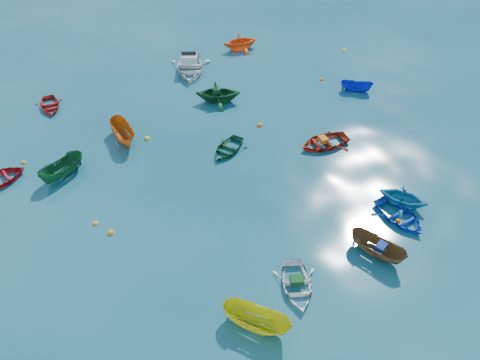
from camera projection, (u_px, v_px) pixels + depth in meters
ground at (288, 243)px, 23.74m from camera, size 160.00×160.00×0.00m
dinghy_white_near at (296, 288)px, 21.75m from camera, size 3.08×3.48×0.60m
sampan_brown_mid at (376, 254)px, 23.22m from camera, size 2.07×3.15×1.14m
dinghy_blue_se at (399, 219)px, 25.00m from camera, size 2.39×3.20×0.64m
sampan_yellow_mid at (257, 326)px, 20.26m from camera, size 2.82×3.23×1.22m
dinghy_green_e at (228, 151)px, 29.37m from camera, size 3.34×3.07×0.57m
dinghy_cyan_se at (401, 205)px, 25.81m from camera, size 3.35×3.45×1.38m
sampan_orange_n at (125, 139)px, 30.24m from camera, size 1.29×3.21×1.23m
dinghy_green_n at (218, 101)px, 33.60m from camera, size 4.04×3.85×1.66m
dinghy_red_ne at (324, 145)px, 29.80m from camera, size 3.51×2.69×0.68m
sampan_blue_far at (356, 91)px, 34.69m from camera, size 2.32×2.20×0.90m
dinghy_red_far at (50, 108)px, 32.99m from camera, size 2.15×2.84×0.55m
dinghy_orange_far at (241, 49)px, 39.71m from camera, size 3.31×2.95×1.58m
sampan_green_far at (64, 176)px, 27.61m from camera, size 3.19×2.28×1.16m
motorboat_white at (190, 71)px, 36.93m from camera, size 4.86×5.43×1.53m
tarp_green_a at (297, 280)px, 21.52m from camera, size 0.77×0.69×0.30m
tarp_blue_a at (381, 247)px, 22.67m from camera, size 0.68×0.60×0.28m
tarp_green_b at (216, 90)px, 32.94m from camera, size 0.74×0.81×0.32m
tarp_orange_b at (323, 139)px, 29.45m from camera, size 0.52×0.65×0.29m
buoy_ye_a at (389, 252)px, 23.30m from camera, size 0.32×0.32×0.32m
buoy_or_b at (398, 221)px, 24.88m from camera, size 0.29×0.29×0.29m
buoy_ye_b at (96, 224)px, 24.75m from camera, size 0.31×0.31×0.31m
buoy_or_c at (111, 233)px, 24.25m from camera, size 0.36×0.36×0.36m
buoy_ye_c at (147, 139)px, 30.28m from camera, size 0.36×0.36×0.36m
buoy_or_d at (322, 80)px, 35.84m from camera, size 0.30×0.30×0.30m
buoy_ye_d at (24, 163)px, 28.49m from camera, size 0.29×0.29×0.29m
buoy_or_e at (259, 126)px, 31.38m from camera, size 0.38×0.38×0.38m
buoy_ye_e at (344, 51)px, 39.44m from camera, size 0.37×0.37×0.37m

